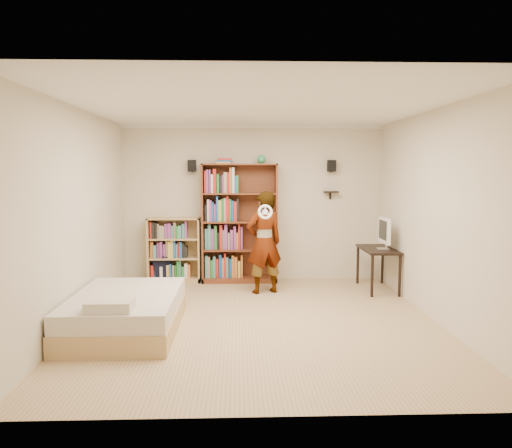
% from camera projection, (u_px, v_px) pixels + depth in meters
% --- Properties ---
extents(ground, '(4.50, 5.00, 0.01)m').
position_uv_depth(ground, '(259.00, 321.00, 6.37)').
color(ground, tan).
rests_on(ground, ground).
extents(room_shell, '(4.52, 5.02, 2.71)m').
position_uv_depth(room_shell, '(259.00, 183.00, 6.19)').
color(room_shell, beige).
rests_on(room_shell, ground).
extents(crown_molding, '(4.50, 5.00, 0.06)m').
position_uv_depth(crown_molding, '(259.00, 109.00, 6.09)').
color(crown_molding, white).
rests_on(crown_molding, room_shell).
extents(speaker_left, '(0.14, 0.12, 0.20)m').
position_uv_depth(speaker_left, '(192.00, 166.00, 8.51)').
color(speaker_left, black).
rests_on(speaker_left, room_shell).
extents(speaker_right, '(0.14, 0.12, 0.20)m').
position_uv_depth(speaker_right, '(332.00, 166.00, 8.59)').
color(speaker_right, black).
rests_on(speaker_right, room_shell).
extents(wall_shelf, '(0.25, 0.16, 0.02)m').
position_uv_depth(wall_shelf, '(331.00, 192.00, 8.65)').
color(wall_shelf, black).
rests_on(wall_shelf, room_shell).
extents(tall_bookshelf, '(1.29, 0.38, 2.04)m').
position_uv_depth(tall_bookshelf, '(240.00, 223.00, 8.56)').
color(tall_bookshelf, brown).
rests_on(tall_bookshelf, ground).
extents(low_bookshelf, '(0.89, 0.33, 1.12)m').
position_uv_depth(low_bookshelf, '(174.00, 250.00, 8.58)').
color(low_bookshelf, tan).
rests_on(low_bookshelf, ground).
extents(computer_desk, '(0.50, 0.99, 0.68)m').
position_uv_depth(computer_desk, '(378.00, 269.00, 8.03)').
color(computer_desk, black).
rests_on(computer_desk, ground).
extents(imac, '(0.15, 0.51, 0.50)m').
position_uv_depth(imac, '(383.00, 234.00, 7.87)').
color(imac, white).
rests_on(imac, computer_desk).
extents(daybed, '(1.24, 1.90, 0.56)m').
position_uv_depth(daybed, '(126.00, 308.00, 5.97)').
color(daybed, beige).
rests_on(daybed, ground).
extents(person, '(0.68, 0.56, 1.60)m').
position_uv_depth(person, '(264.00, 242.00, 7.78)').
color(person, black).
rests_on(person, ground).
extents(wii_wheel, '(0.22, 0.08, 0.23)m').
position_uv_depth(wii_wheel, '(265.00, 212.00, 7.43)').
color(wii_wheel, white).
rests_on(wii_wheel, person).
extents(navy_bag, '(0.36, 0.25, 0.46)m').
position_uv_depth(navy_bag, '(164.00, 269.00, 8.62)').
color(navy_bag, black).
rests_on(navy_bag, ground).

